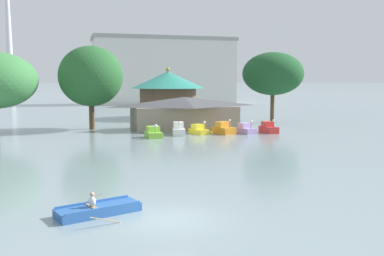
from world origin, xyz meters
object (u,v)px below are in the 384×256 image
object	(u,v)px
boathouse	(184,112)
background_building_block	(164,71)
pedal_boat_red	(268,128)
shoreline_tree_mid	(91,76)
pedal_boat_lime	(154,133)
rowboat_with_rower	(98,210)
green_roof_pavilion	(168,92)
pedal_boat_yellow	(199,130)
pedal_boat_white	(179,130)
pedal_boat_lavender	(246,129)
pedal_boat_orange	(224,129)
shoreline_tree_right	(273,74)

from	to	relation	value
boathouse	background_building_block	bearing A→B (deg)	79.75
pedal_boat_red	shoreline_tree_mid	world-z (taller)	shoreline_tree_mid
pedal_boat_lime	pedal_boat_red	world-z (taller)	pedal_boat_red
rowboat_with_rower	green_roof_pavilion	size ratio (longest dim) A/B	0.34
rowboat_with_rower	pedal_boat_yellow	distance (m)	31.91
pedal_boat_red	shoreline_tree_mid	xyz separation A→B (m)	(-20.27, 9.99, 6.28)
pedal_boat_white	green_roof_pavilion	size ratio (longest dim) A/B	0.24
pedal_boat_yellow	boathouse	xyz separation A→B (m)	(-0.31, 5.60, 1.73)
pedal_boat_yellow	pedal_boat_red	distance (m)	8.48
pedal_boat_white	pedal_boat_lavender	bearing A→B (deg)	93.57
rowboat_with_rower	pedal_boat_lime	world-z (taller)	pedal_boat_lime
pedal_boat_lime	pedal_boat_orange	distance (m)	8.79
rowboat_with_rower	pedal_boat_lavender	distance (m)	33.61
rowboat_with_rower	green_roof_pavilion	distance (m)	53.14
pedal_boat_lavender	rowboat_with_rower	bearing A→B (deg)	-50.56
pedal_boat_white	pedal_boat_yellow	world-z (taller)	pedal_boat_white
green_roof_pavilion	background_building_block	bearing A→B (deg)	78.18
rowboat_with_rower	pedal_boat_yellow	bearing A→B (deg)	45.40
pedal_boat_white	pedal_boat_yellow	distance (m)	2.62
shoreline_tree_mid	shoreline_tree_right	world-z (taller)	shoreline_tree_mid
green_roof_pavilion	boathouse	bearing A→B (deg)	-95.81
rowboat_with_rower	pedal_boat_white	world-z (taller)	pedal_boat_white
pedal_boat_yellow	shoreline_tree_right	world-z (taller)	shoreline_tree_right
rowboat_with_rower	pedal_boat_red	bearing A→B (deg)	31.99
pedal_boat_yellow	shoreline_tree_mid	distance (m)	15.99
boathouse	shoreline_tree_right	bearing A→B (deg)	17.94
pedal_boat_lime	background_building_block	distance (m)	71.86
pedal_boat_white	rowboat_with_rower	bearing A→B (deg)	-11.59
boathouse	shoreline_tree_right	world-z (taller)	shoreline_tree_right
pedal_boat_yellow	pedal_boat_lime	bearing A→B (deg)	-88.77
pedal_boat_orange	green_roof_pavilion	bearing A→B (deg)	164.31
green_roof_pavilion	shoreline_tree_right	bearing A→B (deg)	-40.65
pedal_boat_white	boathouse	size ratio (longest dim) A/B	0.21
pedal_boat_yellow	green_roof_pavilion	bearing A→B (deg)	159.66
pedal_boat_orange	pedal_boat_red	distance (m)	5.55
pedal_boat_orange	shoreline_tree_right	bearing A→B (deg)	113.99
pedal_boat_lime	pedal_boat_orange	world-z (taller)	pedal_boat_orange
pedal_boat_orange	pedal_boat_red	world-z (taller)	pedal_boat_orange
pedal_boat_lime	green_roof_pavilion	xyz separation A→B (m)	(7.24, 23.91, 3.87)
pedal_boat_white	pedal_boat_orange	xyz separation A→B (m)	(5.43, -0.48, -0.02)
pedal_boat_lavender	pedal_boat_red	bearing A→B (deg)	70.20
pedal_boat_yellow	green_roof_pavilion	size ratio (longest dim) A/B	0.24
shoreline_tree_right	shoreline_tree_mid	bearing A→B (deg)	-175.80
pedal_boat_lime	green_roof_pavilion	distance (m)	25.28
pedal_boat_lime	shoreline_tree_right	world-z (taller)	shoreline_tree_right
pedal_boat_red	background_building_block	bearing A→B (deg)	172.75
boathouse	pedal_boat_lime	bearing A→B (deg)	-126.57
pedal_boat_lime	pedal_boat_white	size ratio (longest dim) A/B	0.82
pedal_boat_lavender	boathouse	xyz separation A→B (m)	(-5.77, 6.85, 1.67)
pedal_boat_yellow	green_roof_pavilion	distance (m)	22.39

